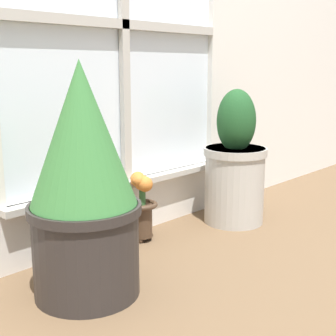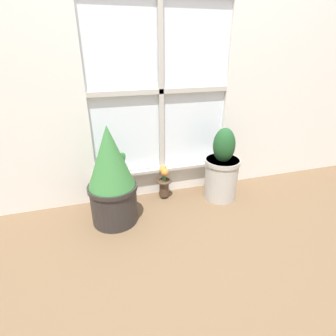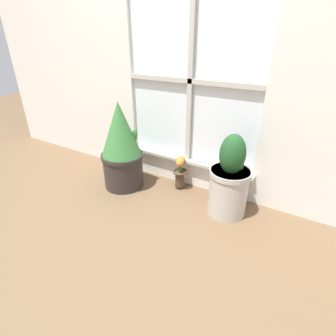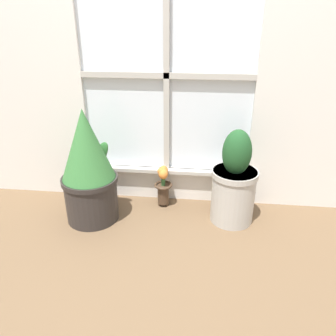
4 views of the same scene
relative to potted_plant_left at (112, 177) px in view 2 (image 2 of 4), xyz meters
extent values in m
plane|color=brown|center=(0.44, -0.18, -0.35)|extent=(10.00, 10.00, 0.00)
cube|color=silver|center=(1.81, 0.32, 0.90)|extent=(1.66, 0.05, 2.50)
cube|color=silver|center=(0.44, 0.32, -0.23)|extent=(1.08, 0.05, 0.24)
cube|color=white|center=(0.44, 0.34, 0.50)|extent=(1.08, 0.02, 1.23)
cube|color=#BCB7AD|center=(0.44, 0.31, 0.50)|extent=(0.04, 0.02, 1.23)
cube|color=#BCB7AD|center=(0.44, 0.31, 0.50)|extent=(1.08, 0.02, 0.04)
cube|color=#BCB7AD|center=(0.44, 0.28, -0.13)|extent=(1.14, 0.06, 0.02)
cylinder|color=#2D2826|center=(0.00, 0.00, -0.21)|extent=(0.32, 0.32, 0.29)
cylinder|color=#2D2826|center=(0.00, 0.00, -0.08)|extent=(0.34, 0.34, 0.03)
cylinder|color=#38281E|center=(0.00, 0.00, -0.07)|extent=(0.30, 0.30, 0.01)
cone|color=#387538|center=(0.00, 0.00, 0.15)|extent=(0.32, 0.32, 0.43)
ellipsoid|color=#387538|center=(0.05, 0.10, 0.05)|extent=(0.19, 0.11, 0.24)
cylinder|color=#B7B2A8|center=(0.88, 0.08, -0.18)|extent=(0.27, 0.27, 0.34)
cylinder|color=#B7B2A8|center=(0.88, 0.08, -0.03)|extent=(0.28, 0.28, 0.03)
cylinder|color=#38281E|center=(0.88, 0.08, -0.01)|extent=(0.24, 0.24, 0.01)
ellipsoid|color=#1E4C23|center=(0.88, 0.08, 0.11)|extent=(0.17, 0.17, 0.28)
ellipsoid|color=#1E4C23|center=(0.94, 0.08, 0.06)|extent=(0.04, 0.10, 0.14)
sphere|color=#473323|center=(0.43, 0.23, -0.34)|extent=(0.02, 0.02, 0.02)
sphere|color=#473323|center=(0.40, 0.19, -0.34)|extent=(0.02, 0.02, 0.02)
sphere|color=#473323|center=(0.45, 0.19, -0.34)|extent=(0.02, 0.02, 0.02)
cylinder|color=#473323|center=(0.43, 0.20, -0.27)|extent=(0.08, 0.08, 0.13)
torus|color=#473323|center=(0.43, 0.20, -0.20)|extent=(0.12, 0.12, 0.02)
cylinder|color=#386633|center=(0.43, 0.20, -0.16)|extent=(0.03, 0.03, 0.07)
sphere|color=orange|center=(0.43, 0.20, -0.11)|extent=(0.06, 0.06, 0.06)
sphere|color=orange|center=(0.43, 0.23, -0.10)|extent=(0.06, 0.06, 0.06)
sphere|color=orange|center=(0.41, 0.21, -0.10)|extent=(0.05, 0.05, 0.05)
sphere|color=orange|center=(0.43, 0.19, -0.11)|extent=(0.06, 0.06, 0.06)
camera|label=1|loc=(-0.80, -1.12, 0.34)|focal=50.00mm
camera|label=2|loc=(-0.08, -1.63, 0.81)|focal=28.00mm
camera|label=3|loc=(1.32, -1.47, 0.81)|focal=28.00mm
camera|label=4|loc=(0.68, -1.72, 0.83)|focal=35.00mm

